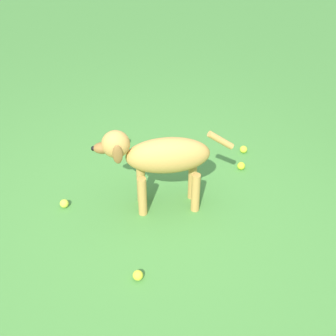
{
  "coord_description": "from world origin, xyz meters",
  "views": [
    {
      "loc": [
        -2.12,
        1.13,
        2.19
      ],
      "look_at": [
        0.12,
        -0.17,
        0.34
      ],
      "focal_mm": 47.63,
      "sensor_mm": 36.0,
      "label": 1
    }
  ],
  "objects_px": {
    "dog": "(160,157)",
    "tennis_ball_3": "(64,203)",
    "tennis_ball_1": "(241,166)",
    "tennis_ball_2": "(126,140)",
    "tennis_ball_0": "(244,149)",
    "tennis_ball_4": "(138,275)"
  },
  "relations": [
    {
      "from": "dog",
      "to": "tennis_ball_2",
      "type": "height_order",
      "value": "dog"
    },
    {
      "from": "dog",
      "to": "tennis_ball_1",
      "type": "distance_m",
      "value": 0.92
    },
    {
      "from": "tennis_ball_0",
      "to": "tennis_ball_4",
      "type": "bearing_deg",
      "value": 119.12
    },
    {
      "from": "tennis_ball_1",
      "to": "tennis_ball_2",
      "type": "height_order",
      "value": "same"
    },
    {
      "from": "tennis_ball_3",
      "to": "tennis_ball_4",
      "type": "relative_size",
      "value": 1.0
    },
    {
      "from": "tennis_ball_1",
      "to": "tennis_ball_2",
      "type": "bearing_deg",
      "value": 37.72
    },
    {
      "from": "dog",
      "to": "tennis_ball_2",
      "type": "xyz_separation_m",
      "value": [
        0.93,
        -0.16,
        -0.41
      ]
    },
    {
      "from": "tennis_ball_0",
      "to": "tennis_ball_3",
      "type": "distance_m",
      "value": 1.63
    },
    {
      "from": "tennis_ball_1",
      "to": "tennis_ball_2",
      "type": "relative_size",
      "value": 1.0
    },
    {
      "from": "tennis_ball_0",
      "to": "tennis_ball_1",
      "type": "height_order",
      "value": "same"
    },
    {
      "from": "tennis_ball_0",
      "to": "tennis_ball_3",
      "type": "height_order",
      "value": "same"
    },
    {
      "from": "tennis_ball_2",
      "to": "tennis_ball_4",
      "type": "height_order",
      "value": "same"
    },
    {
      "from": "tennis_ball_2",
      "to": "tennis_ball_4",
      "type": "distance_m",
      "value": 1.61
    },
    {
      "from": "tennis_ball_1",
      "to": "tennis_ball_2",
      "type": "distance_m",
      "value": 1.08
    },
    {
      "from": "tennis_ball_2",
      "to": "tennis_ball_0",
      "type": "bearing_deg",
      "value": -128.37
    },
    {
      "from": "dog",
      "to": "tennis_ball_0",
      "type": "xyz_separation_m",
      "value": [
        0.27,
        -1.0,
        -0.41
      ]
    },
    {
      "from": "tennis_ball_1",
      "to": "tennis_ball_3",
      "type": "relative_size",
      "value": 1.0
    },
    {
      "from": "tennis_ball_0",
      "to": "tennis_ball_4",
      "type": "distance_m",
      "value": 1.68
    },
    {
      "from": "tennis_ball_1",
      "to": "tennis_ball_3",
      "type": "distance_m",
      "value": 1.48
    },
    {
      "from": "tennis_ball_1",
      "to": "tennis_ball_3",
      "type": "xyz_separation_m",
      "value": [
        0.27,
        1.45,
        0.0
      ]
    },
    {
      "from": "tennis_ball_4",
      "to": "tennis_ball_3",
      "type": "bearing_deg",
      "value": 10.29
    },
    {
      "from": "dog",
      "to": "tennis_ball_3",
      "type": "height_order",
      "value": "dog"
    }
  ]
}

